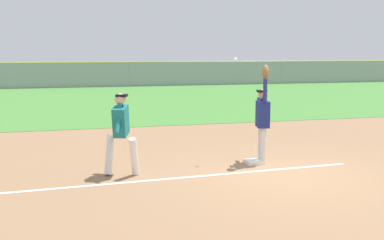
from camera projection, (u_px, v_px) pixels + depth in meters
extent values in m
plane|color=#936D4C|center=(285.00, 174.00, 9.82)|extent=(77.42, 77.42, 0.00)
cube|color=#478438|center=(151.00, 99.00, 25.58)|extent=(49.14, 18.96, 0.01)
cube|color=white|center=(76.00, 187.00, 8.92)|extent=(11.99, 0.78, 0.01)
cube|color=white|center=(254.00, 162.00, 10.78)|extent=(0.38, 0.38, 0.08)
cylinder|color=silver|center=(261.00, 144.00, 10.86)|extent=(0.18, 0.18, 0.85)
cylinder|color=silver|center=(263.00, 146.00, 10.67)|extent=(0.18, 0.18, 0.85)
cube|color=navy|center=(263.00, 114.00, 10.66)|extent=(0.35, 0.49, 0.60)
sphere|color=tan|center=(263.00, 94.00, 10.59)|extent=(0.27, 0.27, 0.23)
cube|color=black|center=(262.00, 91.00, 10.58)|extent=(0.26, 0.24, 0.05)
cylinder|color=navy|center=(265.00, 88.00, 10.35)|extent=(0.11, 0.11, 0.62)
cylinder|color=navy|center=(261.00, 100.00, 10.83)|extent=(0.22, 0.62, 0.09)
ellipsoid|color=brown|center=(266.00, 72.00, 10.30)|extent=(0.20, 0.30, 0.32)
cylinder|color=white|center=(134.00, 157.00, 9.59)|extent=(0.28, 0.46, 0.85)
cylinder|color=white|center=(109.00, 154.00, 9.79)|extent=(0.28, 0.46, 0.85)
cube|color=#197272|center=(121.00, 121.00, 9.59)|extent=(0.42, 0.58, 0.66)
sphere|color=#DBAD84|center=(120.00, 99.00, 9.52)|extent=(0.29, 0.29, 0.23)
cube|color=black|center=(122.00, 95.00, 9.51)|extent=(0.27, 0.26, 0.05)
cylinder|color=#197272|center=(123.00, 116.00, 9.79)|extent=(0.22, 0.41, 0.58)
cylinder|color=#197272|center=(118.00, 119.00, 9.36)|extent=(0.22, 0.41, 0.58)
sphere|color=white|center=(235.00, 59.00, 10.63)|extent=(0.07, 0.07, 0.07)
cube|color=#93999E|center=(129.00, 75.00, 34.53)|extent=(49.14, 0.06, 1.78)
cylinder|color=yellow|center=(129.00, 62.00, 34.39)|extent=(49.14, 0.06, 0.06)
cylinder|color=gray|center=(129.00, 75.00, 34.53)|extent=(0.08, 0.08, 1.78)
cylinder|color=gray|center=(282.00, 73.00, 37.62)|extent=(0.08, 0.08, 1.78)
cube|color=#23389E|center=(21.00, 78.00, 35.55)|extent=(4.58, 2.37, 0.55)
cube|color=#2D333D|center=(20.00, 72.00, 35.48)|extent=(2.38, 1.98, 0.40)
cylinder|color=black|center=(43.00, 81.00, 36.73)|extent=(0.62, 0.28, 0.60)
cylinder|color=black|center=(38.00, 82.00, 34.87)|extent=(0.62, 0.28, 0.60)
cylinder|color=black|center=(4.00, 81.00, 36.31)|extent=(0.62, 0.28, 0.60)
cube|color=white|center=(103.00, 77.00, 37.16)|extent=(4.56, 2.31, 0.55)
cube|color=#2D333D|center=(103.00, 71.00, 37.09)|extent=(2.35, 1.95, 0.40)
cylinder|color=black|center=(121.00, 80.00, 38.36)|extent=(0.62, 0.28, 0.60)
cylinder|color=black|center=(122.00, 81.00, 36.50)|extent=(0.62, 0.28, 0.60)
cylinder|color=black|center=(85.00, 80.00, 37.89)|extent=(0.62, 0.28, 0.60)
cylinder|color=black|center=(84.00, 81.00, 36.04)|extent=(0.62, 0.28, 0.60)
cube|color=#1E6B33|center=(184.00, 76.00, 38.00)|extent=(4.57, 2.33, 0.55)
cube|color=#2D333D|center=(184.00, 71.00, 37.94)|extent=(2.36, 1.96, 0.40)
cylinder|color=black|center=(197.00, 79.00, 39.43)|extent=(0.62, 0.28, 0.60)
cylinder|color=black|center=(205.00, 80.00, 37.66)|extent=(0.62, 0.28, 0.60)
cylinder|color=black|center=(164.00, 79.00, 38.43)|extent=(0.62, 0.28, 0.60)
cylinder|color=black|center=(171.00, 81.00, 36.66)|extent=(0.62, 0.28, 0.60)
cube|color=#B21E1E|center=(255.00, 75.00, 40.43)|extent=(4.44, 2.00, 0.55)
cube|color=#2D333D|center=(255.00, 69.00, 40.36)|extent=(2.24, 1.80, 0.40)
cylinder|color=black|center=(266.00, 77.00, 41.72)|extent=(0.61, 0.23, 0.60)
cylinder|color=black|center=(275.00, 78.00, 39.89)|extent=(0.61, 0.23, 0.60)
cylinder|color=black|center=(235.00, 78.00, 41.05)|extent=(0.61, 0.23, 0.60)
cylinder|color=black|center=(243.00, 79.00, 39.22)|extent=(0.61, 0.23, 0.60)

